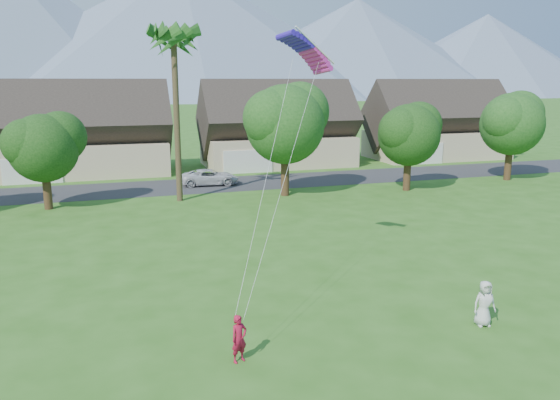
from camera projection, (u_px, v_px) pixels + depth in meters
name	position (u px, v px, depth m)	size (l,w,h in m)	color
street	(196.00, 186.00, 46.02)	(90.00, 7.00, 0.01)	#2D2D30
kite_flyer	(239.00, 339.00, 17.09)	(0.57, 0.37, 1.55)	#A3122F
watcher	(484.00, 303.00, 19.63)	(0.83, 0.54, 1.69)	silver
parked_car	(210.00, 177.00, 46.24)	(2.22, 4.82, 1.34)	silver
mountain_ridge	(142.00, 36.00, 253.57)	(540.00, 240.00, 70.00)	slate
houses_row	(186.00, 135.00, 53.81)	(72.75, 8.19, 8.86)	beige
tree_row	(190.00, 135.00, 38.97)	(62.27, 6.67, 8.45)	#47301C
fan_palm	(173.00, 35.00, 37.78)	(3.00, 3.00, 13.80)	#4C3D26
parafoil_kite	(307.00, 49.00, 22.91)	(2.83, 1.34, 0.50)	#3217B3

